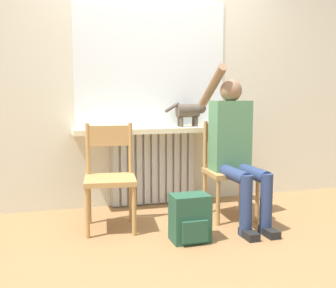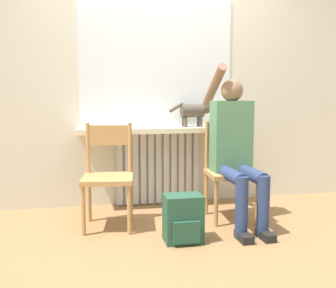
{
  "view_description": "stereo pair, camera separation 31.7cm",
  "coord_description": "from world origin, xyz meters",
  "px_view_note": "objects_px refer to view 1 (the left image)",
  "views": [
    {
      "loc": [
        -1.01,
        -2.68,
        1.09
      ],
      "look_at": [
        0.0,
        0.64,
        0.68
      ],
      "focal_mm": 42.0,
      "sensor_mm": 36.0,
      "label": 1
    },
    {
      "loc": [
        -0.71,
        -2.76,
        1.09
      ],
      "look_at": [
        0.0,
        0.64,
        0.68
      ],
      "focal_mm": 42.0,
      "sensor_mm": 36.0,
      "label": 2
    }
  ],
  "objects_px": {
    "person": "(235,145)",
    "backpack": "(190,218)",
    "cat": "(190,111)",
    "chair_left": "(110,175)",
    "chair_right": "(229,168)"
  },
  "relations": [
    {
      "from": "chair_right",
      "to": "chair_left",
      "type": "bearing_deg",
      "value": -175.94
    },
    {
      "from": "chair_left",
      "to": "chair_right",
      "type": "relative_size",
      "value": 1.0
    },
    {
      "from": "cat",
      "to": "person",
      "type": "bearing_deg",
      "value": -74.12
    },
    {
      "from": "person",
      "to": "cat",
      "type": "xyz_separation_m",
      "value": [
        -0.18,
        0.65,
        0.27
      ]
    },
    {
      "from": "person",
      "to": "chair_right",
      "type": "bearing_deg",
      "value": 89.05
    },
    {
      "from": "person",
      "to": "backpack",
      "type": "bearing_deg",
      "value": -146.63
    },
    {
      "from": "chair_right",
      "to": "person",
      "type": "height_order",
      "value": "person"
    },
    {
      "from": "person",
      "to": "backpack",
      "type": "distance_m",
      "value": 0.83
    },
    {
      "from": "chair_right",
      "to": "backpack",
      "type": "xyz_separation_m",
      "value": [
        -0.55,
        -0.49,
        -0.27
      ]
    },
    {
      "from": "cat",
      "to": "chair_right",
      "type": "bearing_deg",
      "value": -70.35
    },
    {
      "from": "chair_left",
      "to": "person",
      "type": "distance_m",
      "value": 1.12
    },
    {
      "from": "cat",
      "to": "backpack",
      "type": "relative_size",
      "value": 1.21
    },
    {
      "from": "chair_right",
      "to": "person",
      "type": "relative_size",
      "value": 0.63
    },
    {
      "from": "chair_left",
      "to": "cat",
      "type": "height_order",
      "value": "cat"
    },
    {
      "from": "backpack",
      "to": "chair_left",
      "type": "bearing_deg",
      "value": 137.47
    }
  ]
}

